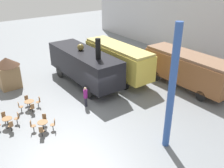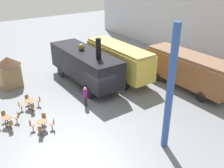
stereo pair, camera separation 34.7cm
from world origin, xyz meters
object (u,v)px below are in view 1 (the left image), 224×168
(steam_locomotive, at_px, (84,64))
(cafe_chair_0, at_px, (32,125))
(cafe_table_near, at_px, (43,124))
(cafe_table_mid, at_px, (29,103))
(passenger_coach_wooden, at_px, (188,68))
(passenger_coach_vintage, at_px, (118,59))
(cafe_table_far, at_px, (7,121))
(visitor_person, at_px, (86,96))
(ticket_kiosk, at_px, (8,71))

(steam_locomotive, xyz_separation_m, cafe_chair_0, (4.68, -7.06, -1.57))
(cafe_table_near, xyz_separation_m, cafe_table_mid, (-3.44, 0.27, 0.02))
(passenger_coach_wooden, xyz_separation_m, passenger_coach_vintage, (-5.49, -4.04, 0.20))
(cafe_table_far, bearing_deg, cafe_table_near, 44.10)
(cafe_table_near, xyz_separation_m, visitor_person, (-1.13, 4.18, 0.42))
(cafe_table_near, bearing_deg, passenger_coach_vintage, 112.81)
(passenger_coach_wooden, bearing_deg, passenger_coach_vintage, -143.66)
(passenger_coach_wooden, distance_m, cafe_table_near, 14.01)
(passenger_coach_vintage, xyz_separation_m, cafe_chair_0, (3.77, -10.48, -1.62))
(cafe_table_far, bearing_deg, visitor_person, 82.32)
(cafe_table_far, height_order, ticket_kiosk, ticket_kiosk)
(passenger_coach_wooden, height_order, passenger_coach_vintage, passenger_coach_vintage)
(passenger_coach_wooden, relative_size, cafe_table_mid, 11.20)
(steam_locomotive, xyz_separation_m, cafe_table_near, (5.05, -6.41, -1.54))
(visitor_person, height_order, ticket_kiosk, ticket_kiosk)
(steam_locomotive, bearing_deg, passenger_coach_wooden, 49.35)
(passenger_coach_wooden, xyz_separation_m, cafe_table_near, (-1.36, -13.88, -1.40))
(cafe_chair_0, height_order, visitor_person, visitor_person)
(steam_locomotive, distance_m, cafe_chair_0, 8.61)
(passenger_coach_vintage, relative_size, ticket_kiosk, 2.79)
(passenger_coach_wooden, relative_size, passenger_coach_vintage, 1.04)
(passenger_coach_vintage, height_order, ticket_kiosk, passenger_coach_vintage)
(passenger_coach_wooden, height_order, cafe_table_mid, passenger_coach_wooden)
(cafe_table_far, bearing_deg, ticket_kiosk, 162.42)
(cafe_chair_0, bearing_deg, visitor_person, 38.91)
(ticket_kiosk, bearing_deg, cafe_table_far, -17.58)
(passenger_coach_vintage, bearing_deg, cafe_table_mid, -85.84)
(passenger_coach_vintage, relative_size, cafe_table_mid, 10.75)
(cafe_table_mid, xyz_separation_m, ticket_kiosk, (-5.13, -0.06, 1.12))
(cafe_table_far, bearing_deg, steam_locomotive, 110.52)
(passenger_coach_wooden, relative_size, cafe_chair_0, 10.03)
(cafe_table_far, height_order, cafe_chair_0, cafe_chair_0)
(cafe_table_far, xyz_separation_m, ticket_kiosk, (-6.63, 2.10, 1.14))
(passenger_coach_vintage, xyz_separation_m, cafe_table_far, (2.19, -11.72, -1.60))
(passenger_coach_wooden, bearing_deg, cafe_table_mid, -109.43)
(passenger_coach_wooden, height_order, cafe_table_far, passenger_coach_wooden)
(cafe_chair_0, bearing_deg, ticket_kiosk, 114.03)
(passenger_coach_vintage, height_order, steam_locomotive, steam_locomotive)
(passenger_coach_vintage, xyz_separation_m, ticket_kiosk, (-4.43, -9.62, -0.46))
(cafe_table_near, height_order, cafe_table_mid, cafe_table_mid)
(cafe_table_mid, height_order, ticket_kiosk, ticket_kiosk)
(steam_locomotive, distance_m, cafe_table_far, 9.00)
(cafe_table_near, distance_m, cafe_chair_0, 0.74)
(passenger_coach_wooden, bearing_deg, cafe_chair_0, -96.78)
(cafe_table_near, bearing_deg, ticket_kiosk, 178.56)
(cafe_chair_0, xyz_separation_m, visitor_person, (-0.76, 4.82, 0.44))
(cafe_chair_0, distance_m, visitor_person, 4.90)
(steam_locomotive, relative_size, cafe_chair_0, 10.74)
(cafe_table_mid, bearing_deg, passenger_coach_wooden, 70.57)
(visitor_person, distance_m, ticket_kiosk, 8.47)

